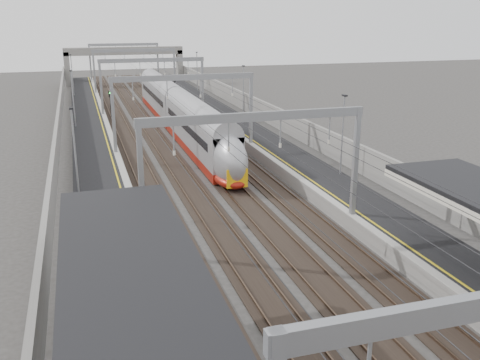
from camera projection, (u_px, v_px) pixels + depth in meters
platform_left at (95, 151)px, 49.82m from camera, size 4.00×120.00×1.00m
platform_right at (257, 140)px, 54.27m from camera, size 4.00×120.00×1.00m
tracks at (180, 150)px, 52.18m from camera, size 11.40×140.00×0.20m
overhead_line at (166, 79)px, 56.43m from camera, size 13.00×140.00×6.60m
overbridge at (124, 56)px, 100.90m from camera, size 22.00×2.20×6.90m
wall_left at (58, 142)px, 48.60m from camera, size 0.30×120.00×3.20m
wall_right at (287, 127)px, 54.84m from camera, size 0.30×120.00×3.20m
train at (181, 117)px, 58.27m from camera, size 2.53×46.03×4.00m
signal_green at (110, 100)px, 67.58m from camera, size 0.32×0.32×3.48m
signal_red_near at (176, 97)px, 69.65m from camera, size 0.32×0.32×3.48m
signal_red_far at (175, 84)px, 82.33m from camera, size 0.32×0.32×3.48m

